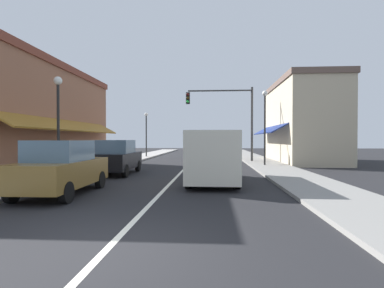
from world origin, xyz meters
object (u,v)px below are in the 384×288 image
(van_in_lane, at_px, (213,155))
(street_lamp_left_far, at_px, (146,127))
(street_lamp_right_mid, at_px, (265,116))
(traffic_signal_mast_arm, at_px, (229,111))
(street_lamp_left_near, at_px, (58,110))
(parked_car_nearest_left, at_px, (61,168))
(parked_car_second_left, at_px, (117,157))

(van_in_lane, relative_size, street_lamp_left_far, 1.16)
(street_lamp_right_mid, bearing_deg, van_in_lane, -114.34)
(traffic_signal_mast_arm, distance_m, street_lamp_right_mid, 4.27)
(street_lamp_left_near, bearing_deg, street_lamp_right_mid, 36.46)
(parked_car_nearest_left, xyz_separation_m, street_lamp_left_near, (-1.78, 3.18, 2.20))
(parked_car_nearest_left, relative_size, van_in_lane, 0.80)
(parked_car_second_left, bearing_deg, van_in_lane, -29.78)
(street_lamp_left_far, bearing_deg, street_lamp_left_near, -90.34)
(traffic_signal_mast_arm, xyz_separation_m, street_lamp_right_mid, (2.15, -3.63, -0.67))
(street_lamp_left_near, bearing_deg, parked_car_nearest_left, -60.73)
(traffic_signal_mast_arm, bearing_deg, street_lamp_left_far, 143.91)
(parked_car_second_left, distance_m, traffic_signal_mast_arm, 11.03)
(street_lamp_left_near, bearing_deg, traffic_signal_mast_arm, 54.30)
(parked_car_second_left, height_order, van_in_lane, van_in_lane)
(street_lamp_left_near, bearing_deg, van_in_lane, -0.68)
(van_in_lane, xyz_separation_m, street_lamp_left_far, (-6.62, 16.96, 1.90))
(street_lamp_left_near, bearing_deg, street_lamp_left_far, 89.66)
(van_in_lane, xyz_separation_m, traffic_signal_mast_arm, (1.28, 11.20, 2.89))
(parked_car_second_left, height_order, street_lamp_right_mid, street_lamp_right_mid)
(parked_car_second_left, relative_size, street_lamp_right_mid, 0.82)
(traffic_signal_mast_arm, xyz_separation_m, street_lamp_left_far, (-7.89, 5.75, -0.99))
(van_in_lane, xyz_separation_m, street_lamp_right_mid, (3.43, 7.57, 2.21))
(van_in_lane, height_order, street_lamp_left_near, street_lamp_left_near)
(street_lamp_right_mid, bearing_deg, street_lamp_left_far, 136.95)
(street_lamp_right_mid, xyz_separation_m, street_lamp_left_far, (-10.04, 9.38, -0.32))
(parked_car_nearest_left, bearing_deg, street_lamp_left_near, 117.82)
(parked_car_nearest_left, distance_m, van_in_lane, 5.83)
(parked_car_nearest_left, height_order, traffic_signal_mast_arm, traffic_signal_mast_arm)
(van_in_lane, distance_m, traffic_signal_mast_arm, 11.64)
(parked_car_nearest_left, bearing_deg, van_in_lane, 30.72)
(parked_car_nearest_left, relative_size, street_lamp_left_near, 0.91)
(parked_car_second_left, relative_size, street_lamp_left_near, 0.91)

